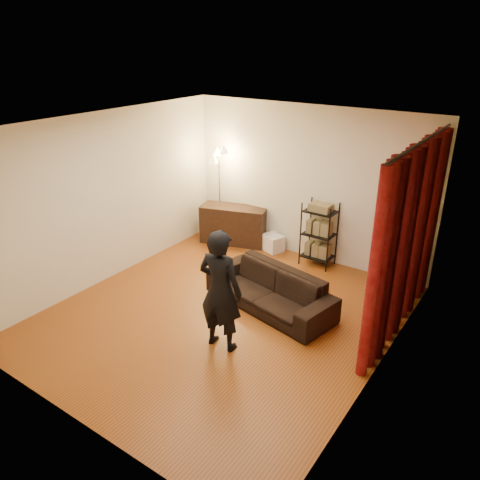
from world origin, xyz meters
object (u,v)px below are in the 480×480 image
Objects in this scene: floor_lamp at (220,195)px; sofa at (270,290)px; person at (220,291)px; media_cabinet at (234,225)px; storage_boxes at (272,243)px; wire_shelf at (319,234)px.

sofa is at bearing -37.23° from floor_lamp.
floor_lamp is (-2.09, 2.77, 0.10)m from person.
media_cabinet is 0.85m from storage_boxes.
sofa is 1.27m from person.
media_cabinet is at bearing 9.14° from floor_lamp.
person is 2.88m from wire_shelf.
media_cabinet is at bearing 149.43° from sofa.
floor_lamp reaches higher than storage_boxes.
floor_lamp is at bearing -57.05° from person.
sofa reaches higher than storage_boxes.
person is 1.30× the size of media_cabinet.
person is 0.89× the size of floor_lamp.
person is at bearing -74.68° from media_cabinet.
floor_lamp is (-0.30, -0.05, 0.55)m from media_cabinet.
sofa is 1.73m from wire_shelf.
floor_lamp is (-2.11, 1.61, 0.63)m from sofa.
media_cabinet reaches higher than storage_boxes.
wire_shelf is at bearing 103.55° from sofa.
storage_boxes is at bearing 131.71° from sofa.
wire_shelf is (-0.03, 2.87, -0.24)m from person.
wire_shelf reaches higher than media_cabinet.
person is 3.37m from media_cabinet.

